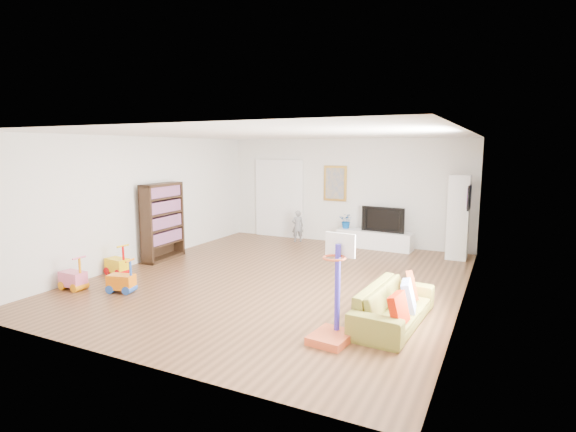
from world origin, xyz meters
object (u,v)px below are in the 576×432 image
at_px(media_console, 374,239).
at_px(bookshelf, 163,222).
at_px(sofa, 394,305).
at_px(basketball_hoop, 332,289).

distance_m(media_console, bookshelf, 5.08).
height_order(bookshelf, sofa, bookshelf).
distance_m(sofa, basketball_hoop, 1.19).
bearing_deg(sofa, basketball_hoop, 152.58).
xyz_separation_m(bookshelf, sofa, (5.48, -1.50, -0.58)).
xyz_separation_m(media_console, bookshelf, (-3.93, -3.17, 0.63)).
xyz_separation_m(media_console, basketball_hoop, (0.98, -5.61, 0.48)).
bearing_deg(basketball_hoop, media_console, 106.32).
bearing_deg(bookshelf, media_console, 35.26).
height_order(media_console, basketball_hoop, basketball_hoop).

